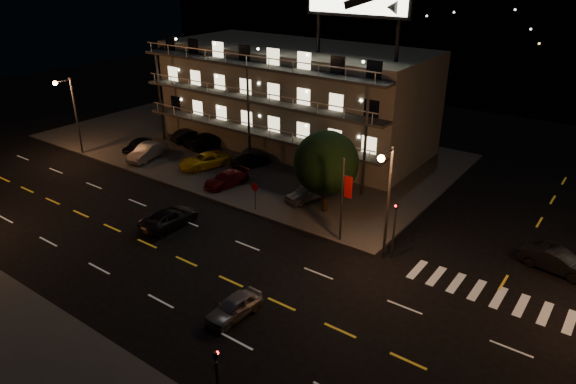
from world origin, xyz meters
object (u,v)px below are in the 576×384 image
Objects in this scene: road_car_west at (169,218)px; lot_car_2 at (204,161)px; road_car_east at (234,307)px; lot_car_7 at (251,154)px; side_car_0 at (557,261)px; tree at (326,165)px; lot_car_4 at (307,192)px.

lot_car_2 is at bearing -57.88° from road_car_west.
lot_car_2 is 23.10m from road_car_east.
side_car_0 reaches higher than lot_car_7.
lot_car_2 is 1.02× the size of road_car_west.
lot_car_7 is at bearing 156.43° from tree.
tree is at bearing 139.43° from lot_car_7.
road_car_east is 0.77× the size of road_car_west.
road_car_west is at bearing 87.33° from lot_car_7.
side_car_0 is 21.01m from road_car_east.
lot_car_4 is 0.84× the size of road_car_west.
lot_car_2 reaches higher than side_car_0.
lot_car_7 is 0.98× the size of side_car_0.
lot_car_4 is at bearing 100.66° from side_car_0.
road_car_east is at bearing 155.42° from road_car_west.
road_car_east is 12.41m from road_car_west.
tree is at bearing 14.75° from lot_car_2.
lot_car_2 is 12.15m from lot_car_4.
lot_car_7 is at bearing 77.58° from lot_car_2.
lot_car_2 is 4.77m from lot_car_7.
lot_car_4 reaches higher than road_car_east.
lot_car_4 is at bearing 138.75° from lot_car_7.
lot_car_4 is at bearing 159.40° from tree.
side_car_0 is (16.75, 1.64, -3.34)m from tree.
tree is 1.46× the size of side_car_0.
road_car_west is at bearing 158.45° from road_car_east.
lot_car_7 is at bearing 131.18° from road_car_east.
road_car_west is (-11.22, 5.31, 0.04)m from road_car_east.
side_car_0 is at bearing 16.37° from lot_car_4.
road_car_west is (6.09, -9.99, -0.16)m from lot_car_2.
tree is 14.80m from lot_car_2.
tree is 1.48× the size of lot_car_7.
lot_car_4 is 0.89× the size of side_car_0.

